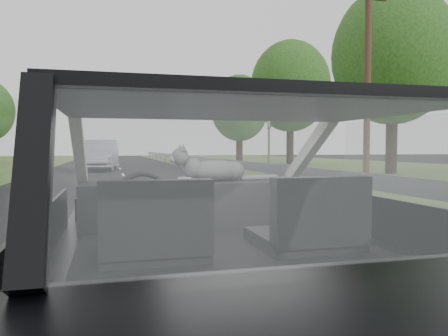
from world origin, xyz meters
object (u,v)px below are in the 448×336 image
other_car (99,155)px  highway_sign (269,144)px  utility_pole (367,80)px  subject_car (222,239)px  cat (215,169)px

other_car → highway_sign: highway_sign is taller
highway_sign → other_car: bearing=158.0°
highway_sign → utility_pole: size_ratio=0.38×
subject_car → cat: bearing=79.6°
cat → other_car: bearing=83.4°
cat → other_car: (-1.26, 21.89, -0.24)m
subject_car → highway_sign: size_ratio=1.43×
cat → highway_sign: bearing=58.3°
highway_sign → utility_pole: bearing=-56.3°
utility_pole → cat: bearing=-126.9°
other_car → cat: bearing=-81.7°
other_car → highway_sign: (7.86, -5.42, 0.56)m
subject_car → utility_pole: size_ratio=0.54×
subject_car → other_car: (-1.15, 22.50, 0.11)m
subject_car → other_car: bearing=92.9°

